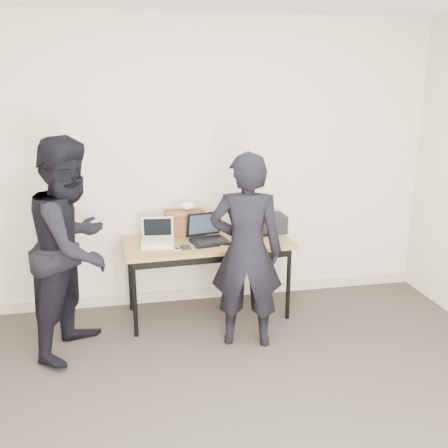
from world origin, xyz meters
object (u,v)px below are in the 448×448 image
object	(u,v)px
leather_satchel	(185,222)
laptop_center	(208,235)
laptop_beige	(158,240)
equipment_box	(269,223)
laptop_right	(252,228)
person_observer	(73,247)
desk	(208,248)
person_typist	(246,251)

from	to	relation	value
leather_satchel	laptop_center	bearing A→B (deg)	-50.43
laptop_beige	equipment_box	size ratio (longest dim) A/B	1.06
laptop_right	equipment_box	bearing A→B (deg)	-5.42
equipment_box	person_observer	bearing A→B (deg)	-162.12
laptop_center	leather_satchel	xyz separation A→B (m)	(-0.18, 0.22, 0.07)
laptop_right	equipment_box	distance (m)	0.17
desk	equipment_box	world-z (taller)	equipment_box
equipment_box	laptop_beige	bearing A→B (deg)	-170.13
laptop_center	laptop_right	world-z (taller)	laptop_center
laptop_beige	laptop_center	bearing A→B (deg)	5.91
laptop_right	leather_satchel	distance (m)	0.65
laptop_beige	equipment_box	xyz separation A→B (m)	(1.08, 0.19, 0.04)
desk	laptop_center	bearing A→B (deg)	75.22
laptop_right	person_observer	bearing A→B (deg)	-168.26
leather_satchel	person_typist	bearing A→B (deg)	-63.59
laptop_center	person_observer	bearing A→B (deg)	-171.83
leather_satchel	person_observer	size ratio (longest dim) A/B	0.21
person_typist	person_observer	xyz separation A→B (m)	(-1.35, 0.18, 0.06)
equipment_box	person_typist	bearing A→B (deg)	-118.60
person_typist	equipment_box	bearing A→B (deg)	-104.32
laptop_beige	laptop_center	world-z (taller)	laptop_center
laptop_right	person_observer	world-z (taller)	person_observer
person_observer	equipment_box	bearing A→B (deg)	-48.20
laptop_right	person_typist	distance (m)	0.78
desk	person_typist	xyz separation A→B (m)	(0.22, -0.56, 0.14)
desk	laptop_right	world-z (taller)	laptop_right
laptop_right	equipment_box	world-z (taller)	laptop_right
desk	laptop_right	distance (m)	0.51
equipment_box	person_typist	size ratio (longest dim) A/B	0.18
leather_satchel	person_observer	xyz separation A→B (m)	(-0.95, -0.60, 0.02)
equipment_box	person_observer	world-z (taller)	person_observer
equipment_box	leather_satchel	bearing A→B (deg)	177.48
desk	laptop_right	xyz separation A→B (m)	(0.46, 0.19, 0.11)
laptop_beige	person_observer	distance (m)	0.78
laptop_beige	laptop_right	xyz separation A→B (m)	(0.91, 0.18, 0.00)
desk	laptop_right	size ratio (longest dim) A/B	4.64
desk	laptop_beige	distance (m)	0.46
person_observer	person_typist	bearing A→B (deg)	-73.80
equipment_box	person_typist	world-z (taller)	person_typist
laptop_right	equipment_box	size ratio (longest dim) A/B	1.14
desk	laptop_center	size ratio (longest dim) A/B	4.04
laptop_right	leather_satchel	size ratio (longest dim) A/B	0.91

